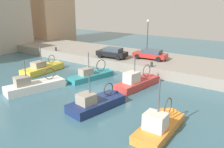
{
  "coord_description": "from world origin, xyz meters",
  "views": [
    {
      "loc": [
        -16.36,
        -13.34,
        8.24
      ],
      "look_at": [
        2.45,
        0.05,
        1.2
      ],
      "focal_mm": 37.71,
      "sensor_mm": 36.0,
      "label": 1
    }
  ],
  "objects_px": {
    "fishing_boat_orange": "(161,127)",
    "parked_car_black": "(112,53)",
    "fishing_boat_teal": "(94,77)",
    "fishing_boat_yellow": "(45,70)",
    "parked_car_red": "(151,54)",
    "mooring_bollard_south": "(152,65)",
    "quay_streetlamp": "(148,31)",
    "fishing_boat_navy": "(100,105)",
    "fishing_boat_red": "(139,85)",
    "mooring_bollard_mid": "(56,49)",
    "fishing_boat_white": "(38,88)"
  },
  "relations": [
    {
      "from": "parked_car_red",
      "to": "mooring_bollard_south",
      "type": "distance_m",
      "value": 3.87
    },
    {
      "from": "fishing_boat_white",
      "to": "parked_car_black",
      "type": "distance_m",
      "value": 11.5
    },
    {
      "from": "fishing_boat_yellow",
      "to": "fishing_boat_orange",
      "type": "bearing_deg",
      "value": -104.88
    },
    {
      "from": "fishing_boat_red",
      "to": "fishing_boat_navy",
      "type": "relative_size",
      "value": 1.08
    },
    {
      "from": "fishing_boat_teal",
      "to": "parked_car_black",
      "type": "relative_size",
      "value": 1.54
    },
    {
      "from": "fishing_boat_red",
      "to": "fishing_boat_teal",
      "type": "bearing_deg",
      "value": 96.41
    },
    {
      "from": "fishing_boat_navy",
      "to": "mooring_bollard_south",
      "type": "distance_m",
      "value": 9.91
    },
    {
      "from": "fishing_boat_teal",
      "to": "fishing_boat_white",
      "type": "bearing_deg",
      "value": 160.8
    },
    {
      "from": "fishing_boat_white",
      "to": "quay_streetlamp",
      "type": "height_order",
      "value": "quay_streetlamp"
    },
    {
      "from": "mooring_bollard_mid",
      "to": "parked_car_black",
      "type": "bearing_deg",
      "value": -83.38
    },
    {
      "from": "fishing_boat_white",
      "to": "parked_car_red",
      "type": "relative_size",
      "value": 1.51
    },
    {
      "from": "fishing_boat_yellow",
      "to": "mooring_bollard_mid",
      "type": "bearing_deg",
      "value": 36.76
    },
    {
      "from": "fishing_boat_teal",
      "to": "fishing_boat_yellow",
      "type": "xyz_separation_m",
      "value": [
        -1.32,
        6.75,
        -0.01
      ]
    },
    {
      "from": "fishing_boat_red",
      "to": "fishing_boat_teal",
      "type": "xyz_separation_m",
      "value": [
        -0.62,
        5.54,
        -0.04
      ]
    },
    {
      "from": "parked_car_black",
      "to": "mooring_bollard_south",
      "type": "relative_size",
      "value": 7.55
    },
    {
      "from": "fishing_boat_orange",
      "to": "fishing_boat_red",
      "type": "bearing_deg",
      "value": 39.25
    },
    {
      "from": "fishing_boat_orange",
      "to": "quay_streetlamp",
      "type": "height_order",
      "value": "quay_streetlamp"
    },
    {
      "from": "fishing_boat_teal",
      "to": "mooring_bollard_mid",
      "type": "relative_size",
      "value": 11.61
    },
    {
      "from": "fishing_boat_red",
      "to": "parked_car_red",
      "type": "xyz_separation_m",
      "value": [
        6.96,
        2.26,
        1.72
      ]
    },
    {
      "from": "parked_car_red",
      "to": "parked_car_black",
      "type": "bearing_deg",
      "value": 116.83
    },
    {
      "from": "fishing_boat_white",
      "to": "mooring_bollard_mid",
      "type": "relative_size",
      "value": 12.06
    },
    {
      "from": "fishing_boat_red",
      "to": "mooring_bollard_south",
      "type": "distance_m",
      "value": 3.84
    },
    {
      "from": "fishing_boat_red",
      "to": "fishing_boat_yellow",
      "type": "distance_m",
      "value": 12.45
    },
    {
      "from": "fishing_boat_orange",
      "to": "mooring_bollard_mid",
      "type": "relative_size",
      "value": 10.33
    },
    {
      "from": "fishing_boat_yellow",
      "to": "parked_car_red",
      "type": "xyz_separation_m",
      "value": [
        8.9,
        -10.04,
        1.77
      ]
    },
    {
      "from": "fishing_boat_orange",
      "to": "fishing_boat_teal",
      "type": "height_order",
      "value": "fishing_boat_orange"
    },
    {
      "from": "fishing_boat_yellow",
      "to": "mooring_bollard_south",
      "type": "distance_m",
      "value": 13.17
    },
    {
      "from": "fishing_boat_red",
      "to": "fishing_boat_teal",
      "type": "height_order",
      "value": "fishing_boat_red"
    },
    {
      "from": "fishing_boat_teal",
      "to": "fishing_boat_yellow",
      "type": "relative_size",
      "value": 0.99
    },
    {
      "from": "parked_car_black",
      "to": "parked_car_red",
      "type": "distance_m",
      "value": 5.01
    },
    {
      "from": "fishing_boat_navy",
      "to": "fishing_boat_yellow",
      "type": "distance_m",
      "value": 12.82
    },
    {
      "from": "quay_streetlamp",
      "to": "fishing_boat_navy",
      "type": "bearing_deg",
      "value": -166.35
    },
    {
      "from": "fishing_boat_red",
      "to": "parked_car_black",
      "type": "relative_size",
      "value": 1.53
    },
    {
      "from": "fishing_boat_navy",
      "to": "mooring_bollard_mid",
      "type": "bearing_deg",
      "value": 58.82
    },
    {
      "from": "fishing_boat_teal",
      "to": "fishing_boat_yellow",
      "type": "distance_m",
      "value": 6.88
    },
    {
      "from": "fishing_boat_red",
      "to": "quay_streetlamp",
      "type": "xyz_separation_m",
      "value": [
        9.23,
        3.97,
        4.3
      ]
    },
    {
      "from": "fishing_boat_orange",
      "to": "parked_car_black",
      "type": "bearing_deg",
      "value": 46.98
    },
    {
      "from": "parked_car_black",
      "to": "mooring_bollard_south",
      "type": "xyz_separation_m",
      "value": [
        -1.12,
        -6.31,
        -0.43
      ]
    },
    {
      "from": "fishing_boat_navy",
      "to": "parked_car_black",
      "type": "relative_size",
      "value": 1.42
    },
    {
      "from": "mooring_bollard_south",
      "to": "quay_streetlamp",
      "type": "relative_size",
      "value": 0.11
    },
    {
      "from": "fishing_boat_yellow",
      "to": "fishing_boat_red",
      "type": "bearing_deg",
      "value": -81.03
    },
    {
      "from": "mooring_bollard_south",
      "to": "fishing_boat_white",
      "type": "bearing_deg",
      "value": 144.73
    },
    {
      "from": "fishing_boat_red",
      "to": "fishing_boat_teal",
      "type": "distance_m",
      "value": 5.58
    },
    {
      "from": "fishing_boat_white",
      "to": "mooring_bollard_south",
      "type": "relative_size",
      "value": 12.06
    },
    {
      "from": "parked_car_black",
      "to": "mooring_bollard_south",
      "type": "height_order",
      "value": "parked_car_black"
    },
    {
      "from": "fishing_boat_orange",
      "to": "fishing_boat_teal",
      "type": "xyz_separation_m",
      "value": [
        6.03,
        10.98,
        -0.05
      ]
    },
    {
      "from": "fishing_boat_orange",
      "to": "mooring_bollard_south",
      "type": "bearing_deg",
      "value": 29.79
    },
    {
      "from": "fishing_boat_red",
      "to": "parked_car_red",
      "type": "relative_size",
      "value": 1.45
    },
    {
      "from": "fishing_boat_red",
      "to": "mooring_bollard_mid",
      "type": "relative_size",
      "value": 11.57
    },
    {
      "from": "parked_car_black",
      "to": "mooring_bollard_mid",
      "type": "bearing_deg",
      "value": 96.62
    }
  ]
}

